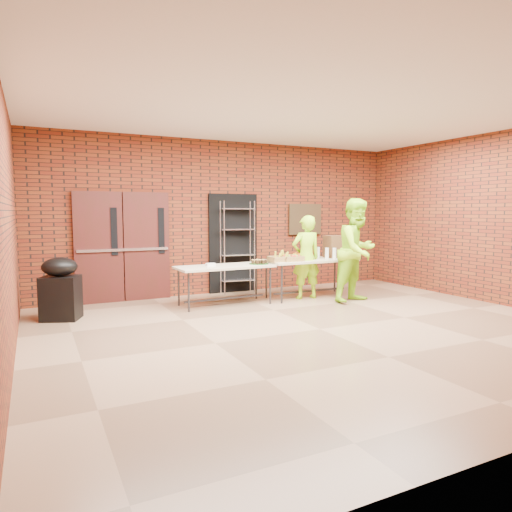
{
  "coord_description": "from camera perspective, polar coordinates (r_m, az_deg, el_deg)",
  "views": [
    {
      "loc": [
        -3.75,
        -5.49,
        1.73
      ],
      "look_at": [
        -0.37,
        1.4,
        0.98
      ],
      "focal_mm": 32.0,
      "sensor_mm": 36.0,
      "label": 1
    }
  ],
  "objects": [
    {
      "name": "coffee_dispenser",
      "position": [
        9.63,
        9.71,
        1.18
      ],
      "size": [
        0.35,
        0.31,
        0.46
      ],
      "primitive_type": "cube",
      "color": "brown",
      "rests_on": "table_right"
    },
    {
      "name": "basket_apples",
      "position": [
        8.84,
        4.47,
        -0.28
      ],
      "size": [
        0.4,
        0.31,
        0.13
      ],
      "color": "#AA8444",
      "rests_on": "table_right"
    },
    {
      "name": "volunteer_woman",
      "position": [
        9.06,
        6.28,
        -0.16
      ],
      "size": [
        0.64,
        0.45,
        1.65
      ],
      "primitive_type": "imported",
      "rotation": [
        0.0,
        0.0,
        3.05
      ],
      "color": "#9BE419",
      "rests_on": "room"
    },
    {
      "name": "cup_stack_mid",
      "position": [
        9.39,
        9.78,
        0.34
      ],
      "size": [
        0.07,
        0.07,
        0.22
      ],
      "primitive_type": "cylinder",
      "color": "white",
      "rests_on": "table_right"
    },
    {
      "name": "cup_stack_back",
      "position": [
        9.4,
        7.73,
        0.41
      ],
      "size": [
        0.08,
        0.08,
        0.23
      ],
      "primitive_type": "cylinder",
      "color": "white",
      "rests_on": "table_right"
    },
    {
      "name": "wire_rack",
      "position": [
        9.67,
        -2.31,
        1.11
      ],
      "size": [
        0.74,
        0.35,
        1.95
      ],
      "primitive_type": null,
      "rotation": [
        0.0,
        0.0,
        -0.16
      ],
      "color": "silver",
      "rests_on": "room"
    },
    {
      "name": "table_left",
      "position": [
        8.43,
        -3.92,
        -1.62
      ],
      "size": [
        1.8,
        0.79,
        0.73
      ],
      "rotation": [
        0.0,
        0.0,
        0.03
      ],
      "color": "beige",
      "rests_on": "room"
    },
    {
      "name": "dark_doorway",
      "position": [
        9.77,
        -2.87,
        1.61
      ],
      "size": [
        1.1,
        0.06,
        2.1
      ],
      "primitive_type": "cube",
      "color": "black",
      "rests_on": "room"
    },
    {
      "name": "cup_stack_front",
      "position": [
        9.33,
        8.85,
        0.33
      ],
      "size": [
        0.08,
        0.08,
        0.23
      ],
      "primitive_type": "cylinder",
      "color": "white",
      "rests_on": "table_right"
    },
    {
      "name": "basket_oranges",
      "position": [
        9.17,
        5.46,
        -0.07
      ],
      "size": [
        0.41,
        0.32,
        0.13
      ],
      "color": "#AA8444",
      "rests_on": "table_right"
    },
    {
      "name": "basket_bananas",
      "position": [
        8.75,
        2.99,
        -0.33
      ],
      "size": [
        0.41,
        0.32,
        0.13
      ],
      "color": "#AA8444",
      "rests_on": "table_right"
    },
    {
      "name": "napkin_box",
      "position": [
        8.35,
        -5.7,
        -1.09
      ],
      "size": [
        0.16,
        0.11,
        0.05
      ],
      "primitive_type": "cube",
      "color": "white",
      "rests_on": "table_left"
    },
    {
      "name": "double_doors",
      "position": [
        9.09,
        -16.23,
        1.11
      ],
      "size": [
        1.78,
        0.12,
        2.1
      ],
      "color": "#3F1212",
      "rests_on": "room"
    },
    {
      "name": "muffin_tray",
      "position": [
        8.65,
        0.36,
        -0.73
      ],
      "size": [
        0.37,
        0.37,
        0.09
      ],
      "color": "#154612",
      "rests_on": "table_left"
    },
    {
      "name": "bronze_plaque",
      "position": [
        10.58,
        6.15,
        4.6
      ],
      "size": [
        0.85,
        0.04,
        0.7
      ],
      "primitive_type": "cube",
      "color": "#392916",
      "rests_on": "room"
    },
    {
      "name": "covered_grill",
      "position": [
        7.93,
        -23.25,
        -3.77
      ],
      "size": [
        0.68,
        0.63,
        1.0
      ],
      "rotation": [
        0.0,
        0.0,
        -0.39
      ],
      "color": "black",
      "rests_on": "room"
    },
    {
      "name": "room",
      "position": [
        6.65,
        8.2,
        4.42
      ],
      "size": [
        8.08,
        7.08,
        3.28
      ],
      "color": "brown",
      "rests_on": "ground"
    },
    {
      "name": "table_right",
      "position": [
        9.24,
        6.8,
        -0.8
      ],
      "size": [
        1.88,
        0.8,
        0.77
      ],
      "rotation": [
        0.0,
        0.0,
        -0.01
      ],
      "color": "beige",
      "rests_on": "room"
    },
    {
      "name": "volunteer_man",
      "position": [
        8.92,
        12.56,
        0.69
      ],
      "size": [
        1.12,
        0.97,
        1.97
      ],
      "primitive_type": "imported",
      "rotation": [
        0.0,
        0.0,
        0.26
      ],
      "color": "#9BE419",
      "rests_on": "room"
    }
  ]
}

